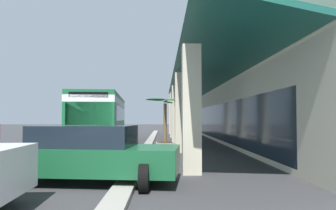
# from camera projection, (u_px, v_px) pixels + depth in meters

# --- Properties ---
(ground) EXTENTS (120.00, 120.00, 0.00)m
(ground) POSITION_uv_depth(u_px,v_px,m) (202.00, 142.00, 21.95)
(ground) COLOR #38383A
(curb_strip) EXTENTS (34.94, 0.50, 0.12)m
(curb_strip) POSITION_uv_depth(u_px,v_px,m) (150.00, 142.00, 20.90)
(curb_strip) COLOR #9E998E
(curb_strip) RESTS_ON ground
(plaza_building) EXTENTS (29.41, 13.39, 7.61)m
(plaza_building) POSITION_uv_depth(u_px,v_px,m) (292.00, 86.00, 21.20)
(plaza_building) COLOR beige
(plaza_building) RESTS_ON ground
(transit_bus) EXTENTS (11.37, 3.43, 3.34)m
(transit_bus) POSITION_uv_depth(u_px,v_px,m) (102.00, 115.00, 20.94)
(transit_bus) COLOR #196638
(transit_bus) RESTS_ON ground
(parked_sedan_green) EXTENTS (2.76, 4.57, 1.47)m
(parked_sedan_green) POSITION_uv_depth(u_px,v_px,m) (90.00, 154.00, 8.03)
(parked_sedan_green) COLOR #195933
(parked_sedan_green) RESTS_ON ground
(potted_palm) EXTENTS (2.00, 2.03, 2.67)m
(potted_palm) POSITION_uv_depth(u_px,v_px,m) (165.00, 137.00, 15.44)
(potted_palm) COLOR gray
(potted_palm) RESTS_ON ground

